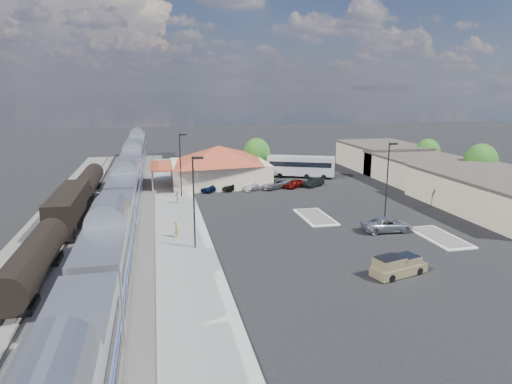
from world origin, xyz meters
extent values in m
plane|color=black|center=(0.00, 0.00, 0.00)|extent=(280.00, 280.00, 0.00)
cube|color=#4C4944|center=(-21.00, 8.00, 0.06)|extent=(16.00, 100.00, 0.12)
cube|color=gray|center=(-12.00, 6.00, 0.09)|extent=(5.50, 92.00, 0.18)
cube|color=silver|center=(-18.00, -12.86, 3.05)|extent=(3.00, 20.00, 5.00)
cube|color=black|center=(-18.00, -12.86, 0.30)|extent=(2.20, 16.00, 0.60)
cube|color=silver|center=(-18.00, 8.14, 3.05)|extent=(3.00, 20.00, 5.00)
cube|color=black|center=(-18.00, 8.14, 0.30)|extent=(2.20, 16.00, 0.60)
cube|color=silver|center=(-18.00, 29.14, 3.05)|extent=(3.00, 20.00, 5.00)
cube|color=black|center=(-18.00, 29.14, 0.30)|extent=(2.20, 16.00, 0.60)
cube|color=silver|center=(-18.00, 50.14, 3.05)|extent=(3.00, 20.00, 5.00)
cube|color=black|center=(-18.00, 50.14, 0.30)|extent=(2.20, 16.00, 0.60)
cylinder|color=black|center=(-24.00, -11.35, 2.10)|extent=(2.80, 14.00, 2.80)
cube|color=black|center=(-24.00, -11.35, 0.30)|extent=(2.20, 12.00, 0.60)
cube|color=black|center=(-24.00, 4.65, 2.20)|extent=(2.80, 14.00, 3.60)
cube|color=black|center=(-24.00, 4.65, 0.30)|extent=(2.20, 12.00, 0.60)
cylinder|color=black|center=(-24.00, 20.65, 2.10)|extent=(2.80, 14.00, 2.80)
cube|color=black|center=(-24.00, 20.65, 0.30)|extent=(2.20, 12.00, 0.60)
cube|color=tan|center=(-4.50, 24.00, 1.80)|extent=(15.00, 12.00, 3.60)
pyramid|color=maroon|center=(-4.50, 24.00, 4.90)|extent=(15.30, 12.24, 2.60)
cube|color=maroon|center=(-13.60, 24.00, 3.30)|extent=(3.20, 9.60, 0.25)
cube|color=#C6B28C|center=(28.00, 0.00, 2.10)|extent=(14.00, 22.00, 4.20)
cube|color=#3F3833|center=(28.00, 0.00, 4.35)|extent=(14.40, 22.40, 0.30)
cube|color=#C6B28C|center=(28.00, 18.00, 2.00)|extent=(12.00, 18.00, 4.00)
cube|color=#3F3833|center=(28.00, 18.00, 4.15)|extent=(12.40, 18.40, 0.30)
cube|color=#C6B28C|center=(28.00, 32.00, 2.25)|extent=(12.00, 16.00, 4.50)
cube|color=#3F3833|center=(28.00, 32.00, 4.65)|extent=(12.40, 16.40, 0.30)
cube|color=silver|center=(4.00, 2.00, 0.07)|extent=(3.30, 7.50, 0.15)
cube|color=#4C4944|center=(4.00, 2.00, 0.16)|extent=(2.70, 6.90, 0.10)
cube|color=silver|center=(14.00, -8.00, 0.07)|extent=(3.30, 7.50, 0.15)
cube|color=#4C4944|center=(14.00, -8.00, 0.16)|extent=(2.70, 6.90, 0.10)
cylinder|color=black|center=(-11.00, -6.00, 4.50)|extent=(0.16, 0.16, 9.00)
cube|color=black|center=(-10.50, -6.00, 8.85)|extent=(1.00, 0.25, 0.22)
cylinder|color=black|center=(-11.00, 16.00, 4.50)|extent=(0.16, 0.16, 9.00)
cube|color=black|center=(-10.50, 16.00, 8.85)|extent=(1.00, 0.25, 0.22)
cylinder|color=black|center=(12.00, 0.00, 4.50)|extent=(0.16, 0.16, 9.00)
cube|color=black|center=(12.50, 0.00, 8.85)|extent=(1.00, 0.25, 0.22)
cylinder|color=#382314|center=(34.00, 12.00, 1.43)|extent=(0.30, 0.30, 2.86)
ellipsoid|color=#1A4F16|center=(34.00, 12.00, 4.23)|extent=(4.94, 4.94, 5.46)
cylinder|color=#382314|center=(34.00, 26.00, 1.28)|extent=(0.30, 0.30, 2.55)
ellipsoid|color=#1A4F16|center=(34.00, 26.00, 3.77)|extent=(4.41, 4.41, 4.87)
cylinder|color=#382314|center=(3.00, 30.00, 1.36)|extent=(0.30, 0.30, 2.73)
ellipsoid|color=#1A4F16|center=(3.00, 30.00, 4.03)|extent=(4.71, 4.71, 5.21)
cube|color=tan|center=(4.91, -15.76, 0.49)|extent=(5.16, 3.05, 0.80)
cube|color=tan|center=(4.91, -15.76, 1.11)|extent=(2.24, 2.13, 0.84)
cube|color=tan|center=(4.91, -15.76, 1.19)|extent=(2.71, 2.26, 0.97)
cylinder|color=black|center=(6.62, -16.09, 0.32)|extent=(0.68, 0.41, 0.64)
cylinder|color=black|center=(6.18, -14.56, 0.32)|extent=(0.68, 0.41, 0.64)
cylinder|color=black|center=(3.63, -16.95, 0.32)|extent=(0.68, 0.41, 0.64)
cylinder|color=black|center=(3.19, -15.42, 0.32)|extent=(0.68, 0.41, 0.64)
imported|color=#ADB0B6|center=(9.69, -4.77, 0.76)|extent=(5.61, 2.81, 1.52)
cube|color=silver|center=(10.01, 26.42, 2.06)|extent=(11.53, 6.82, 3.25)
cube|color=black|center=(10.01, 26.42, 2.45)|extent=(10.70, 6.49, 0.86)
cylinder|color=black|center=(13.26, 23.80, 0.43)|extent=(0.90, 0.60, 0.86)
cylinder|color=black|center=(14.15, 25.86, 0.43)|extent=(0.90, 0.60, 0.86)
cylinder|color=black|center=(6.41, 26.75, 0.43)|extent=(0.90, 0.60, 0.86)
cylinder|color=black|center=(7.29, 28.81, 0.43)|extent=(0.90, 0.60, 0.86)
imported|color=#D5D944|center=(-12.56, -2.42, 1.06)|extent=(0.54, 0.72, 1.77)
imported|color=white|center=(-11.83, 11.90, 1.07)|extent=(0.87, 1.01, 1.77)
imported|color=#0C1C3E|center=(-6.27, 18.56, 0.67)|extent=(4.18, 3.48, 1.34)
imported|color=black|center=(-3.07, 18.86, 0.67)|extent=(4.18, 3.48, 1.35)
imported|color=silver|center=(0.13, 18.56, 0.65)|extent=(4.75, 4.02, 1.30)
imported|color=gray|center=(3.33, 18.86, 0.72)|extent=(5.67, 4.76, 1.44)
imported|color=maroon|center=(6.53, 18.56, 0.67)|extent=(4.20, 3.45, 1.35)
imported|color=black|center=(9.73, 18.86, 0.68)|extent=(4.17, 3.61, 1.36)
camera|label=1|loc=(-14.20, -47.70, 15.10)|focal=32.00mm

